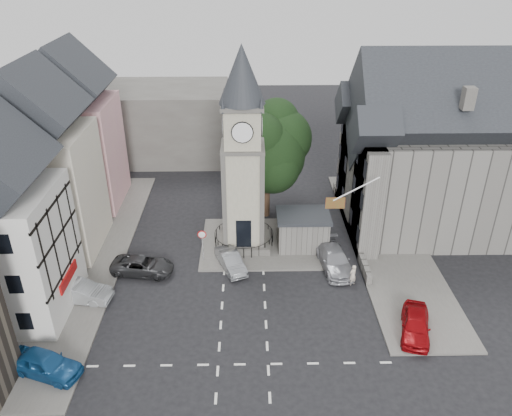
{
  "coord_description": "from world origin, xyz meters",
  "views": [
    {
      "loc": [
        0.4,
        -27.4,
        22.42
      ],
      "look_at": [
        0.95,
        5.0,
        5.01
      ],
      "focal_mm": 35.0,
      "sensor_mm": 36.0,
      "label": 1
    }
  ],
  "objects_px": {
    "car_west_blue": "(45,364)",
    "car_east_red": "(416,324)",
    "pedestrian": "(353,275)",
    "stone_shelter": "(303,230)",
    "clock_tower": "(243,154)"
  },
  "relations": [
    {
      "from": "car_west_blue",
      "to": "car_east_red",
      "type": "height_order",
      "value": "car_west_blue"
    },
    {
      "from": "pedestrian",
      "to": "stone_shelter",
      "type": "bearing_deg",
      "value": -92.55
    },
    {
      "from": "clock_tower",
      "to": "car_west_blue",
      "type": "distance_m",
      "value": 19.55
    },
    {
      "from": "stone_shelter",
      "to": "pedestrian",
      "type": "distance_m",
      "value": 6.16
    },
    {
      "from": "car_west_blue",
      "to": "car_east_red",
      "type": "distance_m",
      "value": 22.75
    },
    {
      "from": "car_east_red",
      "to": "clock_tower",
      "type": "bearing_deg",
      "value": 151.39
    },
    {
      "from": "car_west_blue",
      "to": "car_east_red",
      "type": "bearing_deg",
      "value": -62.81
    },
    {
      "from": "stone_shelter",
      "to": "pedestrian",
      "type": "bearing_deg",
      "value": -58.45
    },
    {
      "from": "clock_tower",
      "to": "car_east_red",
      "type": "distance_m",
      "value": 17.24
    },
    {
      "from": "car_east_red",
      "to": "pedestrian",
      "type": "relative_size",
      "value": 2.6
    },
    {
      "from": "clock_tower",
      "to": "car_west_blue",
      "type": "height_order",
      "value": "clock_tower"
    },
    {
      "from": "car_west_blue",
      "to": "pedestrian",
      "type": "relative_size",
      "value": 2.65
    },
    {
      "from": "car_west_blue",
      "to": "pedestrian",
      "type": "bearing_deg",
      "value": -47.36
    },
    {
      "from": "stone_shelter",
      "to": "car_east_red",
      "type": "height_order",
      "value": "stone_shelter"
    },
    {
      "from": "clock_tower",
      "to": "pedestrian",
      "type": "height_order",
      "value": "clock_tower"
    }
  ]
}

